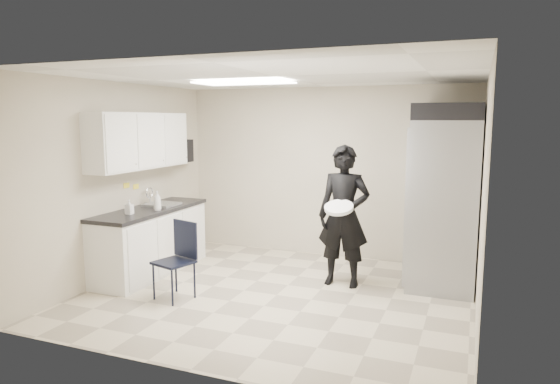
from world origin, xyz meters
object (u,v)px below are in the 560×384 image
at_px(lower_counter, 151,242).
at_px(folding_chair, 174,262).
at_px(commercial_fridge, 446,203).
at_px(man_tuxedo, 344,216).

xyz_separation_m(lower_counter, folding_chair, (0.87, -0.76, 0.01)).
bearing_deg(folding_chair, commercial_fridge, 49.14).
xyz_separation_m(lower_counter, commercial_fridge, (3.78, 1.07, 0.62)).
bearing_deg(folding_chair, lower_counter, 155.65).
bearing_deg(man_tuxedo, commercial_fridge, 26.73).
bearing_deg(lower_counter, folding_chair, -41.26).
height_order(commercial_fridge, folding_chair, commercial_fridge).
bearing_deg(commercial_fridge, man_tuxedo, -153.17).
distance_m(lower_counter, folding_chair, 1.15).
bearing_deg(lower_counter, commercial_fridge, 15.88).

